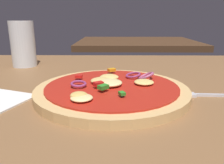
# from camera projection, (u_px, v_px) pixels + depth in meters

# --- Properties ---
(dining_table) EXTENTS (1.24, 0.91, 0.04)m
(dining_table) POSITION_uv_depth(u_px,v_px,m) (95.00, 99.00, 0.47)
(dining_table) COLOR brown
(dining_table) RESTS_ON ground
(pizza) EXTENTS (0.30, 0.30, 0.04)m
(pizza) POSITION_uv_depth(u_px,v_px,m) (112.00, 90.00, 0.43)
(pizza) COLOR tan
(pizza) RESTS_ON dining_table
(fork) EXTENTS (0.17, 0.02, 0.01)m
(fork) POSITION_uv_depth(u_px,v_px,m) (205.00, 95.00, 0.43)
(fork) COLOR silver
(fork) RESTS_ON dining_table
(beer_glass) EXTENTS (0.07, 0.07, 0.14)m
(beer_glass) POSITION_uv_depth(u_px,v_px,m) (23.00, 45.00, 0.68)
(beer_glass) COLOR silver
(beer_glass) RESTS_ON dining_table
(background_table) EXTENTS (0.78, 0.61, 0.04)m
(background_table) POSITION_uv_depth(u_px,v_px,m) (137.00, 43.00, 1.50)
(background_table) COLOR #4C301C
(background_table) RESTS_ON ground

